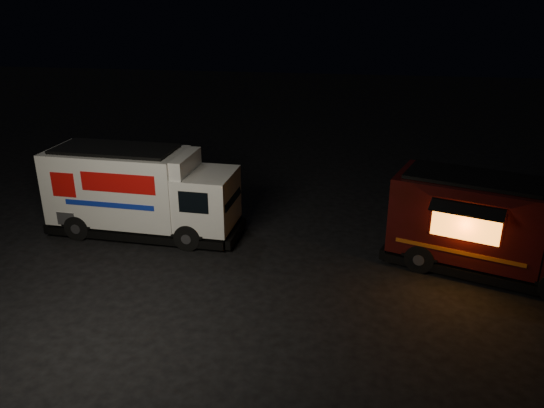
{
  "coord_description": "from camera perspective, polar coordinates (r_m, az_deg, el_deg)",
  "views": [
    {
      "loc": [
        4.34,
        -12.22,
        7.22
      ],
      "look_at": [
        2.05,
        2.0,
        1.48
      ],
      "focal_mm": 35.0,
      "sensor_mm": 36.0,
      "label": 1
    }
  ],
  "objects": [
    {
      "name": "ground",
      "position": [
        14.84,
        -9.15,
        -7.68
      ],
      "size": [
        80.0,
        80.0,
        0.0
      ],
      "primitive_type": "plane",
      "color": "black",
      "rests_on": "ground"
    },
    {
      "name": "white_truck",
      "position": [
        17.19,
        -13.67,
        1.3
      ],
      "size": [
        6.26,
        2.38,
        2.8
      ],
      "primitive_type": null,
      "rotation": [
        0.0,
        0.0,
        -0.04
      ],
      "color": "silver",
      "rests_on": "ground"
    },
    {
      "name": "red_truck",
      "position": [
        15.56,
        22.99,
        -2.31
      ],
      "size": [
        6.14,
        3.86,
        2.68
      ],
      "primitive_type": null,
      "rotation": [
        0.0,
        0.0,
        -0.33
      ],
      "color": "#390A0B",
      "rests_on": "ground"
    }
  ]
}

